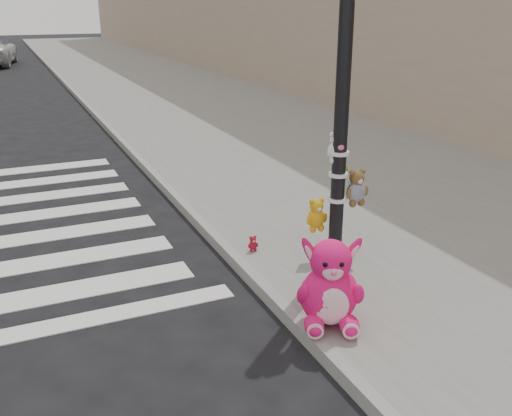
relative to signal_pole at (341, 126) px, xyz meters
name	(u,v)px	position (x,y,z in m)	size (l,w,h in m)	color
sidewalk_near	(248,123)	(2.39, 8.19, -1.67)	(7.00, 80.00, 0.14)	slate
curb_edge	(115,135)	(-1.06, 8.19, -1.67)	(0.12, 80.00, 0.15)	gray
signal_pole	(341,126)	(0.00, 0.00, 0.00)	(0.71, 0.49, 4.00)	black
pink_bunny	(330,288)	(-0.83, -1.24, -1.24)	(0.75, 0.81, 0.90)	#F6146F
red_teddy	(253,243)	(-0.81, 0.59, -1.50)	(0.14, 0.09, 0.20)	#A81028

